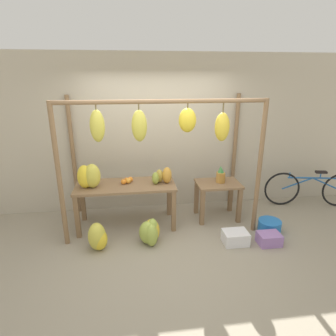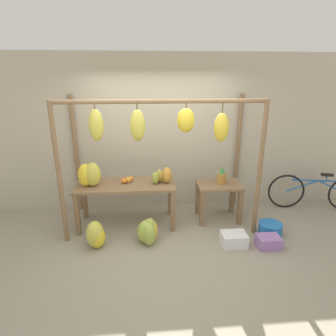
{
  "view_description": "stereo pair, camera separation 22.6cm",
  "coord_description": "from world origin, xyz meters",
  "px_view_note": "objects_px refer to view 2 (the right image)",
  "views": [
    {
      "loc": [
        -0.45,
        -3.51,
        2.43
      ],
      "look_at": [
        0.12,
        0.77,
        0.99
      ],
      "focal_mm": 30.0,
      "sensor_mm": 36.0,
      "label": 1
    },
    {
      "loc": [
        -0.22,
        -3.53,
        2.43
      ],
      "look_at": [
        0.12,
        0.77,
        0.99
      ],
      "focal_mm": 30.0,
      "sensor_mm": 36.0,
      "label": 2
    }
  ],
  "objects_px": {
    "banana_pile_on_table": "(89,175)",
    "papaya_pile": "(163,176)",
    "fruit_crate_purple": "(268,242)",
    "pineapple_cluster": "(222,177)",
    "parked_bicycle": "(316,192)",
    "banana_pile_ground_left": "(96,235)",
    "fruit_crate_white": "(234,239)",
    "banana_pile_ground_right": "(148,232)",
    "blue_bucket": "(270,229)",
    "orange_pile": "(128,180)"
  },
  "relations": [
    {
      "from": "parked_bicycle",
      "to": "fruit_crate_purple",
      "type": "bearing_deg",
      "value": -140.45
    },
    {
      "from": "banana_pile_ground_right",
      "to": "parked_bicycle",
      "type": "xyz_separation_m",
      "value": [
        3.15,
        0.89,
        0.16
      ]
    },
    {
      "from": "banana_pile_ground_right",
      "to": "fruit_crate_purple",
      "type": "xyz_separation_m",
      "value": [
        1.76,
        -0.26,
        -0.1
      ]
    },
    {
      "from": "pineapple_cluster",
      "to": "banana_pile_ground_left",
      "type": "height_order",
      "value": "pineapple_cluster"
    },
    {
      "from": "banana_pile_on_table",
      "to": "papaya_pile",
      "type": "distance_m",
      "value": 1.16
    },
    {
      "from": "pineapple_cluster",
      "to": "banana_pile_ground_right",
      "type": "bearing_deg",
      "value": -151.99
    },
    {
      "from": "fruit_crate_purple",
      "to": "fruit_crate_white",
      "type": "bearing_deg",
      "value": 170.25
    },
    {
      "from": "banana_pile_on_table",
      "to": "papaya_pile",
      "type": "xyz_separation_m",
      "value": [
        1.16,
        0.04,
        -0.07
      ]
    },
    {
      "from": "fruit_crate_purple",
      "to": "banana_pile_on_table",
      "type": "bearing_deg",
      "value": 163.44
    },
    {
      "from": "papaya_pile",
      "to": "fruit_crate_purple",
      "type": "relative_size",
      "value": 1.04
    },
    {
      "from": "banana_pile_on_table",
      "to": "parked_bicycle",
      "type": "xyz_separation_m",
      "value": [
        4.05,
        0.36,
        -0.58
      ]
    },
    {
      "from": "banana_pile_on_table",
      "to": "banana_pile_ground_right",
      "type": "bearing_deg",
      "value": -30.54
    },
    {
      "from": "banana_pile_on_table",
      "to": "fruit_crate_white",
      "type": "height_order",
      "value": "banana_pile_on_table"
    },
    {
      "from": "blue_bucket",
      "to": "parked_bicycle",
      "type": "height_order",
      "value": "parked_bicycle"
    },
    {
      "from": "banana_pile_on_table",
      "to": "papaya_pile",
      "type": "relative_size",
      "value": 1.13
    },
    {
      "from": "fruit_crate_purple",
      "to": "orange_pile",
      "type": "bearing_deg",
      "value": 156.25
    },
    {
      "from": "banana_pile_on_table",
      "to": "fruit_crate_white",
      "type": "relative_size",
      "value": 1.06
    },
    {
      "from": "orange_pile",
      "to": "papaya_pile",
      "type": "bearing_deg",
      "value": -7.99
    },
    {
      "from": "pineapple_cluster",
      "to": "fruit_crate_white",
      "type": "xyz_separation_m",
      "value": [
        0.0,
        -0.84,
        -0.69
      ]
    },
    {
      "from": "banana_pile_on_table",
      "to": "fruit_crate_white",
      "type": "bearing_deg",
      "value": -18.05
    },
    {
      "from": "orange_pile",
      "to": "banana_pile_ground_right",
      "type": "height_order",
      "value": "orange_pile"
    },
    {
      "from": "banana_pile_ground_left",
      "to": "papaya_pile",
      "type": "height_order",
      "value": "papaya_pile"
    },
    {
      "from": "banana_pile_ground_left",
      "to": "fruit_crate_white",
      "type": "height_order",
      "value": "banana_pile_ground_left"
    },
    {
      "from": "orange_pile",
      "to": "banana_pile_ground_right",
      "type": "distance_m",
      "value": 0.94
    },
    {
      "from": "banana_pile_ground_right",
      "to": "papaya_pile",
      "type": "distance_m",
      "value": 0.92
    },
    {
      "from": "banana_pile_ground_left",
      "to": "fruit_crate_white",
      "type": "relative_size",
      "value": 1.14
    },
    {
      "from": "pineapple_cluster",
      "to": "papaya_pile",
      "type": "bearing_deg",
      "value": -174.68
    },
    {
      "from": "papaya_pile",
      "to": "parked_bicycle",
      "type": "bearing_deg",
      "value": 6.13
    },
    {
      "from": "banana_pile_on_table",
      "to": "fruit_crate_purple",
      "type": "relative_size",
      "value": 1.17
    },
    {
      "from": "orange_pile",
      "to": "banana_pile_ground_left",
      "type": "bearing_deg",
      "value": -122.16
    },
    {
      "from": "orange_pile",
      "to": "blue_bucket",
      "type": "relative_size",
      "value": 0.54
    },
    {
      "from": "parked_bicycle",
      "to": "papaya_pile",
      "type": "distance_m",
      "value": 2.96
    },
    {
      "from": "banana_pile_on_table",
      "to": "fruit_crate_purple",
      "type": "xyz_separation_m",
      "value": [
        2.66,
        -0.79,
        -0.84
      ]
    },
    {
      "from": "pineapple_cluster",
      "to": "parked_bicycle",
      "type": "xyz_separation_m",
      "value": [
        1.89,
        0.22,
        -0.43
      ]
    },
    {
      "from": "parked_bicycle",
      "to": "fruit_crate_purple",
      "type": "height_order",
      "value": "parked_bicycle"
    },
    {
      "from": "orange_pile",
      "to": "fruit_crate_white",
      "type": "xyz_separation_m",
      "value": [
        1.59,
        -0.83,
        -0.68
      ]
    },
    {
      "from": "banana_pile_ground_right",
      "to": "fruit_crate_white",
      "type": "height_order",
      "value": "banana_pile_ground_right"
    },
    {
      "from": "pineapple_cluster",
      "to": "orange_pile",
      "type": "bearing_deg",
      "value": -179.51
    },
    {
      "from": "parked_bicycle",
      "to": "papaya_pile",
      "type": "relative_size",
      "value": 5.06
    },
    {
      "from": "parked_bicycle",
      "to": "papaya_pile",
      "type": "xyz_separation_m",
      "value": [
        -2.9,
        -0.31,
        0.51
      ]
    },
    {
      "from": "banana_pile_on_table",
      "to": "fruit_crate_purple",
      "type": "height_order",
      "value": "banana_pile_on_table"
    },
    {
      "from": "banana_pile_on_table",
      "to": "parked_bicycle",
      "type": "distance_m",
      "value": 4.11
    },
    {
      "from": "blue_bucket",
      "to": "banana_pile_ground_left",
      "type": "bearing_deg",
      "value": -177.07
    },
    {
      "from": "fruit_crate_white",
      "to": "blue_bucket",
      "type": "bearing_deg",
      "value": 21.18
    },
    {
      "from": "banana_pile_on_table",
      "to": "fruit_crate_purple",
      "type": "bearing_deg",
      "value": -16.56
    },
    {
      "from": "banana_pile_on_table",
      "to": "banana_pile_ground_right",
      "type": "distance_m",
      "value": 1.29
    },
    {
      "from": "orange_pile",
      "to": "banana_pile_ground_left",
      "type": "relative_size",
      "value": 0.46
    },
    {
      "from": "banana_pile_ground_right",
      "to": "blue_bucket",
      "type": "relative_size",
      "value": 1.11
    },
    {
      "from": "orange_pile",
      "to": "parked_bicycle",
      "type": "height_order",
      "value": "orange_pile"
    },
    {
      "from": "banana_pile_ground_left",
      "to": "parked_bicycle",
      "type": "distance_m",
      "value": 4.03
    }
  ]
}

